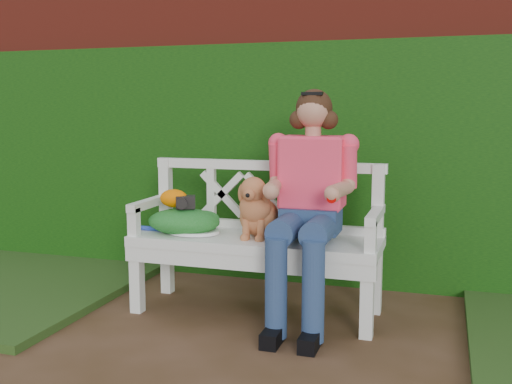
% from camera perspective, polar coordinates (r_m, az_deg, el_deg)
% --- Properties ---
extents(ground, '(60.00, 60.00, 0.00)m').
position_cam_1_polar(ground, '(2.94, -3.00, -17.15)').
color(ground, '#3D2813').
extents(brick_wall, '(10.00, 0.30, 2.20)m').
position_cam_1_polar(brick_wall, '(4.49, 5.51, 6.07)').
color(brick_wall, maroon).
rests_on(brick_wall, ground).
extents(ivy_hedge, '(10.00, 0.18, 1.70)m').
position_cam_1_polar(ivy_hedge, '(4.29, 4.85, 2.64)').
color(ivy_hedge, '#1C520D').
rests_on(ivy_hedge, ground).
extents(garden_bench, '(1.63, 0.76, 0.48)m').
position_cam_1_polar(garden_bench, '(3.69, 0.00, -7.87)').
color(garden_bench, white).
rests_on(garden_bench, ground).
extents(seated_woman, '(0.74, 0.87, 1.31)m').
position_cam_1_polar(seated_woman, '(3.49, 5.20, -1.81)').
color(seated_woman, '#F72856').
rests_on(seated_woman, ground).
extents(dog, '(0.34, 0.40, 0.38)m').
position_cam_1_polar(dog, '(3.58, 0.19, -1.32)').
color(dog, '#BB5527').
rests_on(dog, garden_bench).
extents(tennis_racket, '(0.65, 0.33, 0.03)m').
position_cam_1_polar(tennis_racket, '(3.73, -6.35, -3.71)').
color(tennis_racket, white).
rests_on(tennis_racket, garden_bench).
extents(green_bag, '(0.55, 0.48, 0.16)m').
position_cam_1_polar(green_bag, '(3.73, -6.88, -2.72)').
color(green_bag, '#198E20').
rests_on(green_bag, garden_bench).
extents(camera_item, '(0.14, 0.13, 0.08)m').
position_cam_1_polar(camera_item, '(3.71, -6.71, -0.95)').
color(camera_item, black).
rests_on(camera_item, green_bag).
extents(baseball_glove, '(0.20, 0.16, 0.11)m').
position_cam_1_polar(baseball_glove, '(3.76, -7.83, -0.60)').
color(baseball_glove, '#F76E00').
rests_on(baseball_glove, green_bag).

